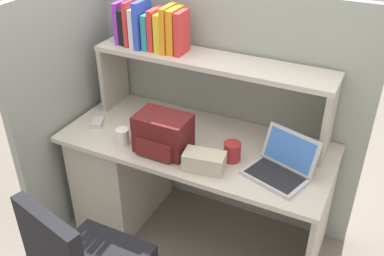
# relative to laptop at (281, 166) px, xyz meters

# --- Properties ---
(ground_plane) EXTENTS (8.00, 8.00, 0.00)m
(ground_plane) POSITION_rel_laptop_xyz_m (-0.54, 0.09, -0.78)
(ground_plane) COLOR slate
(desk) EXTENTS (1.60, 0.70, 0.73)m
(desk) POSITION_rel_laptop_xyz_m (-0.93, 0.09, -0.38)
(desk) COLOR beige
(desk) RESTS_ON ground_plane
(cubicle_partition_rear) EXTENTS (1.84, 0.05, 1.55)m
(cubicle_partition_rear) POSITION_rel_laptop_xyz_m (-0.54, 0.47, -0.01)
(cubicle_partition_rear) COLOR #939991
(cubicle_partition_rear) RESTS_ON ground_plane
(cubicle_partition_left) EXTENTS (0.05, 1.06, 1.55)m
(cubicle_partition_left) POSITION_rel_laptop_xyz_m (-1.39, 0.04, -0.01)
(cubicle_partition_left) COLOR #939991
(cubicle_partition_left) RESTS_ON ground_plane
(overhead_hutch) EXTENTS (1.44, 0.28, 0.45)m
(overhead_hutch) POSITION_rel_laptop_xyz_m (-0.54, 0.29, 0.30)
(overhead_hutch) COLOR #B3A99C
(overhead_hutch) RESTS_ON desk
(reference_books_on_shelf) EXTENTS (0.45, 0.19, 0.28)m
(reference_books_on_shelf) POSITION_rel_laptop_xyz_m (-0.93, 0.29, 0.52)
(reference_books_on_shelf) COLOR purple
(reference_books_on_shelf) RESTS_ON overhead_hutch
(laptop) EXTENTS (0.38, 0.35, 0.22)m
(laptop) POSITION_rel_laptop_xyz_m (0.00, 0.00, 0.00)
(laptop) COLOR #B7BABF
(laptop) RESTS_ON desk
(backpack) EXTENTS (0.30, 0.23, 0.22)m
(backpack) POSITION_rel_laptop_xyz_m (-0.66, -0.07, 0.06)
(backpack) COLOR #591919
(backpack) RESTS_ON desk
(computer_mouse) EXTENTS (0.10, 0.12, 0.03)m
(computer_mouse) POSITION_rel_laptop_xyz_m (-1.17, -0.01, -0.03)
(computer_mouse) COLOR silver
(computer_mouse) RESTS_ON desk
(paper_cup) EXTENTS (0.08, 0.08, 0.10)m
(paper_cup) POSITION_rel_laptop_xyz_m (-0.91, -0.12, -0.00)
(paper_cup) COLOR white
(paper_cup) RESTS_ON desk
(tissue_box) EXTENTS (0.24, 0.15, 0.10)m
(tissue_box) POSITION_rel_laptop_xyz_m (-0.38, -0.14, -0.00)
(tissue_box) COLOR #BFB299
(tissue_box) RESTS_ON desk
(snack_canister) EXTENTS (0.10, 0.10, 0.11)m
(snack_canister) POSITION_rel_laptop_xyz_m (-0.28, 0.01, 0.00)
(snack_canister) COLOR maroon
(snack_canister) RESTS_ON desk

